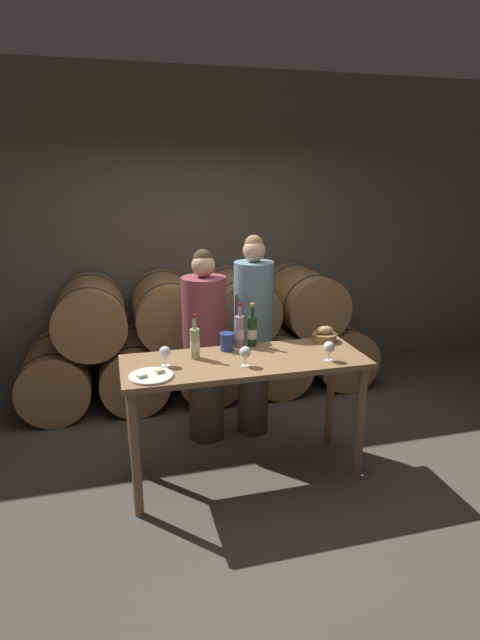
% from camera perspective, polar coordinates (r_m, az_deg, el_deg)
% --- Properties ---
extents(ground_plane, '(10.00, 10.00, 0.00)m').
position_cam_1_polar(ground_plane, '(3.94, 0.49, -17.29)').
color(ground_plane, '#4C473F').
extents(stone_wall_back, '(10.00, 0.12, 3.20)m').
position_cam_1_polar(stone_wall_back, '(5.42, -5.60, 10.13)').
color(stone_wall_back, '#60594F').
rests_on(stone_wall_back, ground_plane).
extents(barrel_stack, '(3.53, 0.93, 1.24)m').
position_cam_1_polar(barrel_stack, '(5.07, -4.19, -2.06)').
color(barrel_stack, '#9E7042').
rests_on(barrel_stack, ground_plane).
extents(tasting_table, '(1.71, 0.63, 0.93)m').
position_cam_1_polar(tasting_table, '(3.56, 0.52, -6.57)').
color(tasting_table, olive).
rests_on(tasting_table, ground_plane).
extents(person_left, '(0.36, 0.36, 1.62)m').
position_cam_1_polar(person_left, '(4.11, -4.03, -3.09)').
color(person_left, '#4C4238').
rests_on(person_left, ground_plane).
extents(person_right, '(0.32, 0.32, 1.72)m').
position_cam_1_polar(person_right, '(4.18, 1.54, -1.81)').
color(person_right, '#4C4238').
rests_on(person_right, ground_plane).
extents(wine_bottle_red, '(0.07, 0.07, 0.33)m').
position_cam_1_polar(wine_bottle_red, '(3.74, 1.40, -1.24)').
color(wine_bottle_red, '#193819').
rests_on(wine_bottle_red, tasting_table).
extents(wine_bottle_white, '(0.07, 0.07, 0.32)m').
position_cam_1_polar(wine_bottle_white, '(3.50, -5.18, -2.64)').
color(wine_bottle_white, '#ADBC7F').
rests_on(wine_bottle_white, tasting_table).
extents(wine_bottle_rose, '(0.07, 0.07, 0.34)m').
position_cam_1_polar(wine_bottle_rose, '(3.73, -0.04, -1.23)').
color(wine_bottle_rose, '#BC8E93').
rests_on(wine_bottle_rose, tasting_table).
extents(blue_crock, '(0.11, 0.11, 0.13)m').
position_cam_1_polar(blue_crock, '(3.66, -1.51, -2.41)').
color(blue_crock, navy).
rests_on(blue_crock, tasting_table).
extents(bread_basket, '(0.19, 0.19, 0.12)m').
position_cam_1_polar(bread_basket, '(3.92, 9.63, -1.75)').
color(bread_basket, olive).
rests_on(bread_basket, tasting_table).
extents(cheese_plate, '(0.28, 0.28, 0.04)m').
position_cam_1_polar(cheese_plate, '(3.26, -10.14, -6.29)').
color(cheese_plate, white).
rests_on(cheese_plate, tasting_table).
extents(wine_glass_far_left, '(0.08, 0.08, 0.14)m').
position_cam_1_polar(wine_glass_far_left, '(3.39, -8.57, -3.69)').
color(wine_glass_far_left, white).
rests_on(wine_glass_far_left, tasting_table).
extents(wine_glass_left, '(0.08, 0.08, 0.14)m').
position_cam_1_polar(wine_glass_left, '(3.35, 0.60, -3.74)').
color(wine_glass_left, white).
rests_on(wine_glass_left, tasting_table).
extents(wine_glass_center, '(0.08, 0.08, 0.14)m').
position_cam_1_polar(wine_glass_center, '(3.50, 10.16, -3.11)').
color(wine_glass_center, white).
rests_on(wine_glass_center, tasting_table).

